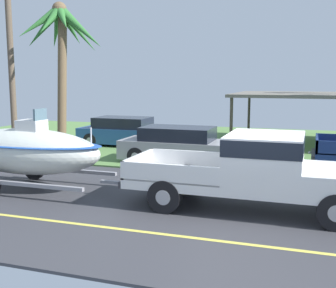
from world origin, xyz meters
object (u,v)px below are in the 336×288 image
at_px(parked_sedan_near, 182,146).
at_px(utility_pole, 11,64).
at_px(carport_awning, 307,95).
at_px(pickup_truck_towing, 263,168).
at_px(boat_on_trailer, 25,151).
at_px(palm_tree_near_right, 60,39).
at_px(parked_sedan_far, 126,132).

bearing_deg(parked_sedan_near, utility_pole, -171.93).
relative_size(parked_sedan_near, carport_awning, 0.70).
bearing_deg(pickup_truck_towing, utility_pole, 158.64).
relative_size(boat_on_trailer, carport_awning, 0.88).
relative_size(pickup_truck_towing, utility_pole, 0.83).
relative_size(pickup_truck_towing, parked_sedan_near, 1.27).
bearing_deg(palm_tree_near_right, carport_awning, 36.68).
relative_size(boat_on_trailer, parked_sedan_near, 1.26).
bearing_deg(parked_sedan_near, carport_awning, 56.05).
bearing_deg(pickup_truck_towing, palm_tree_near_right, 151.35).
bearing_deg(carport_awning, parked_sedan_far, -158.12).
xyz_separation_m(pickup_truck_towing, carport_awning, (0.77, 11.36, 1.34)).
xyz_separation_m(pickup_truck_towing, boat_on_trailer, (-6.76, 0.00, 0.06)).
height_order(boat_on_trailer, parked_sedan_near, boat_on_trailer).
distance_m(pickup_truck_towing, boat_on_trailer, 6.76).
relative_size(parked_sedan_far, carport_awning, 0.67).
bearing_deg(palm_tree_near_right, parked_sedan_far, 72.67).
bearing_deg(pickup_truck_towing, parked_sedan_near, 125.32).
bearing_deg(carport_awning, palm_tree_near_right, -143.32).
xyz_separation_m(boat_on_trailer, parked_sedan_near, (3.24, 4.98, -0.43)).
bearing_deg(boat_on_trailer, utility_pole, 131.18).
distance_m(parked_sedan_far, carport_awning, 8.79).
relative_size(parked_sedan_far, palm_tree_near_right, 0.74).
relative_size(boat_on_trailer, parked_sedan_far, 1.33).
bearing_deg(parked_sedan_near, palm_tree_near_right, -175.10).
distance_m(parked_sedan_near, palm_tree_near_right, 6.30).
bearing_deg(parked_sedan_near, pickup_truck_towing, -54.68).
height_order(boat_on_trailer, utility_pole, utility_pole).
xyz_separation_m(boat_on_trailer, palm_tree_near_right, (-1.59, 4.56, 3.59)).
xyz_separation_m(pickup_truck_towing, utility_pole, (-10.28, 4.02, 2.71)).
bearing_deg(parked_sedan_far, parked_sedan_near, -40.45).
relative_size(parked_sedan_far, utility_pole, 0.62).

